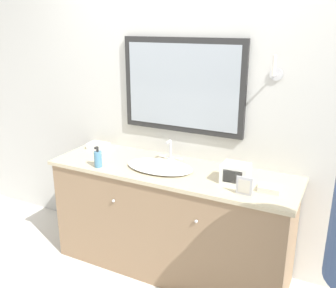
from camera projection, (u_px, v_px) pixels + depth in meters
name	position (u px, v px, depth m)	size (l,w,h in m)	color
ground_plane	(153.00, 288.00, 2.90)	(14.00, 14.00, 0.00)	silver
wall_back	(189.00, 110.00, 3.05)	(8.00, 0.18, 2.55)	silver
vanity_counter	(171.00, 219.00, 3.03)	(1.95, 0.61, 0.88)	#937556
sink_basin	(160.00, 166.00, 2.90)	(0.54, 0.38, 0.18)	white
soap_bottle	(98.00, 159.00, 2.92)	(0.06, 0.06, 0.17)	teal
appliance_box	(235.00, 173.00, 2.63)	(0.19, 0.15, 0.14)	white
picture_frame	(244.00, 186.00, 2.44)	(0.11, 0.01, 0.13)	#B2B2B7
hand_towel_near_sink	(270.00, 189.00, 2.51)	(0.15, 0.10, 0.04)	silver
hand_towel_far_corner	(98.00, 146.00, 3.34)	(0.18, 0.12, 0.05)	white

